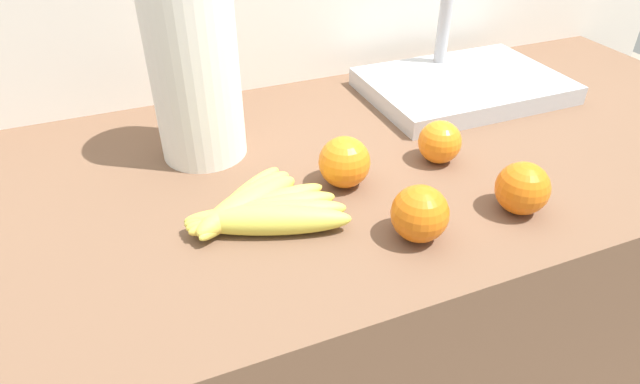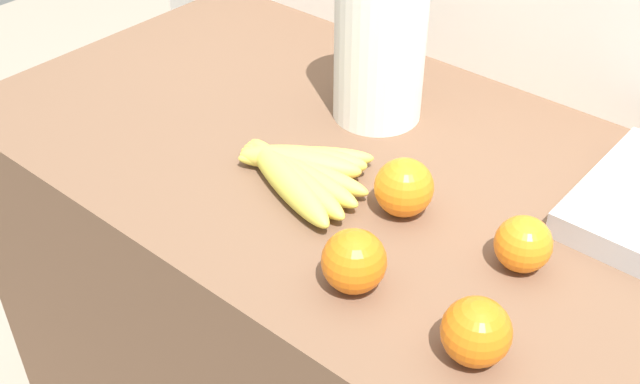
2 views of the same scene
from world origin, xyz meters
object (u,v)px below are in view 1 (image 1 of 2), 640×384
Objects in this scene: paper_towel_roll at (195,70)px; sink_basin at (463,84)px; orange_right at (522,188)px; orange_center at (420,214)px; orange_back_left at (440,142)px; orange_back_right at (344,162)px; banana_bunch at (257,210)px.

paper_towel_roll is 0.52m from sink_basin.
orange_center is at bearing 179.12° from orange_right.
orange_back_left is 0.38m from paper_towel_roll.
sink_basin reaches higher than orange_center.
orange_right is 0.15m from orange_center.
orange_center is 0.98× the size of orange_back_right.
orange_back_left is 0.90× the size of orange_center.
orange_right is 0.37m from sink_basin.
orange_back_right is (0.14, 0.04, 0.02)m from banana_bunch.
orange_right is 0.48m from paper_towel_roll.
orange_right is (0.03, -0.15, 0.00)m from orange_back_left.
banana_bunch is 0.59× the size of sink_basin.
orange_back_left is at bearing -132.33° from sink_basin.
orange_back_right is at bearing -178.41° from orange_back_left.
banana_bunch is 0.15m from orange_back_right.
orange_back_left is (0.30, 0.04, 0.01)m from banana_bunch.
sink_basin is at bearing 66.94° from orange_right.
paper_towel_roll is at bearing 153.69° from orange_back_left.
sink_basin is (0.30, 0.34, -0.02)m from orange_center.
orange_back_left is 0.19m from orange_center.
orange_back_left is 0.22× the size of paper_towel_roll.
paper_towel_roll is (-0.20, 0.31, 0.10)m from orange_center.
orange_back_right is 0.24× the size of paper_towel_roll.
orange_center is 0.15m from orange_back_right.
paper_towel_roll reaches higher than orange_back_right.
banana_bunch is at bearing 148.94° from orange_center.
paper_towel_roll is at bearing 96.90° from banana_bunch.
paper_towel_roll is (-0.32, 0.16, 0.10)m from orange_back_left.
orange_center is at bearing -56.94° from paper_towel_roll.
sink_basin is (0.34, 0.20, -0.02)m from orange_back_right.
orange_center reaches higher than orange_back_left.
banana_bunch is 2.99× the size of orange_right.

